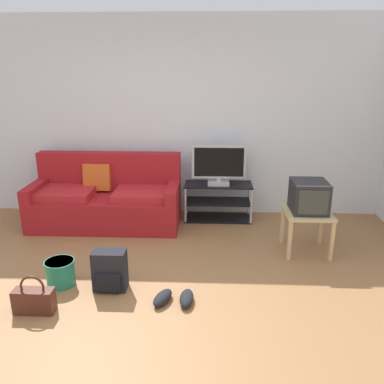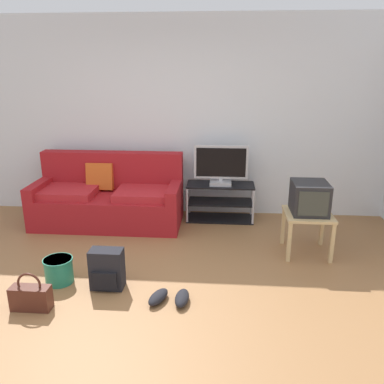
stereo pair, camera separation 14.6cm
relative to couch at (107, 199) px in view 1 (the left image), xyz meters
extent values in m
cube|color=olive|center=(0.77, -1.90, -0.35)|extent=(9.00, 9.80, 0.02)
cube|color=silver|center=(0.77, 0.55, 1.01)|extent=(9.00, 0.10, 2.70)
cube|color=maroon|center=(0.00, -0.06, -0.13)|extent=(1.94, 0.83, 0.41)
cube|color=maroon|center=(0.00, 0.25, 0.33)|extent=(1.94, 0.20, 0.51)
cube|color=maroon|center=(-0.90, -0.06, 0.16)|extent=(0.14, 0.83, 0.17)
cube|color=maroon|center=(0.90, -0.06, 0.16)|extent=(0.14, 0.83, 0.17)
cube|color=#AF2026|center=(-0.53, -0.12, 0.12)|extent=(0.78, 0.58, 0.10)
cube|color=#AF2026|center=(0.54, -0.12, 0.12)|extent=(0.78, 0.58, 0.10)
cube|color=#CC561E|center=(-0.14, 0.13, 0.27)|extent=(0.36, 0.17, 0.37)
cube|color=black|center=(1.50, 0.22, 0.16)|extent=(0.91, 0.39, 0.02)
cube|color=black|center=(1.50, 0.22, -0.08)|extent=(0.88, 0.38, 0.02)
cube|color=black|center=(1.50, 0.22, -0.33)|extent=(0.91, 0.39, 0.02)
cylinder|color=#B7B7BC|center=(1.05, 0.04, -0.08)|extent=(0.03, 0.03, 0.51)
cylinder|color=#B7B7BC|center=(1.94, 0.04, -0.08)|extent=(0.03, 0.03, 0.51)
cylinder|color=#B7B7BC|center=(1.05, 0.40, -0.08)|extent=(0.03, 0.03, 0.51)
cylinder|color=#B7B7BC|center=(1.94, 0.40, -0.08)|extent=(0.03, 0.03, 0.51)
cube|color=#B2B2B7|center=(1.50, 0.20, 0.20)|extent=(0.29, 0.22, 0.05)
cube|color=#B2B2B7|center=(1.50, 0.20, 0.24)|extent=(0.05, 0.04, 0.04)
cube|color=#B2B2B7|center=(1.50, 0.20, 0.48)|extent=(0.72, 0.04, 0.45)
cube|color=black|center=(1.50, 0.18, 0.48)|extent=(0.66, 0.01, 0.39)
cube|color=tan|center=(2.48, -0.74, 0.13)|extent=(0.51, 0.51, 0.03)
cube|color=tan|center=(2.25, -0.97, -0.11)|extent=(0.04, 0.04, 0.45)
cube|color=tan|center=(2.71, -0.97, -0.11)|extent=(0.04, 0.04, 0.45)
cube|color=tan|center=(2.25, -0.52, -0.11)|extent=(0.04, 0.04, 0.45)
cube|color=tan|center=(2.71, -0.52, -0.11)|extent=(0.04, 0.04, 0.45)
cube|color=#232326|center=(2.48, -0.72, 0.32)|extent=(0.38, 0.41, 0.35)
cube|color=#333833|center=(2.48, -0.93, 0.32)|extent=(0.31, 0.01, 0.27)
cube|color=black|center=(0.44, -1.65, -0.14)|extent=(0.31, 0.18, 0.39)
cube|color=black|center=(0.44, -1.75, -0.21)|extent=(0.24, 0.04, 0.17)
cylinder|color=black|center=(0.35, -1.54, -0.12)|extent=(0.04, 0.04, 0.31)
cylinder|color=black|center=(0.53, -1.54, -0.12)|extent=(0.04, 0.04, 0.31)
cube|color=#4C2319|center=(-0.13, -2.05, -0.23)|extent=(0.35, 0.13, 0.22)
torus|color=#4C2319|center=(-0.13, -2.05, -0.09)|extent=(0.21, 0.02, 0.21)
cylinder|color=#238466|center=(-0.06, -1.59, -0.21)|extent=(0.27, 0.27, 0.25)
cylinder|color=#238466|center=(-0.06, -1.59, -0.09)|extent=(0.29, 0.29, 0.02)
ellipsoid|color=black|center=(0.96, -1.85, -0.29)|extent=(0.22, 0.31, 0.09)
ellipsoid|color=black|center=(1.18, -1.85, -0.29)|extent=(0.14, 0.29, 0.09)
camera|label=1|loc=(1.36, -4.94, 1.70)|focal=36.95mm
camera|label=2|loc=(1.51, -4.93, 1.70)|focal=36.95mm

